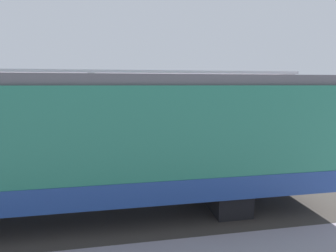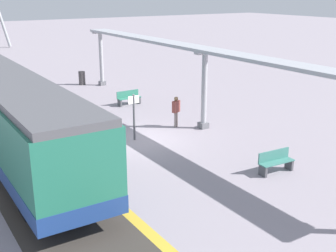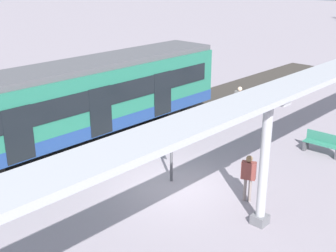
{
  "view_description": "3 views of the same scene",
  "coord_description": "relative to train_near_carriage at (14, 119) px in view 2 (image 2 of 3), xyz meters",
  "views": [
    {
      "loc": [
        -12.36,
        -1.64,
        3.25
      ],
      "look_at": [
        -1.12,
        -3.62,
        1.49
      ],
      "focal_mm": 28.59,
      "sensor_mm": 36.0,
      "label": 1
    },
    {
      "loc": [
        -9.33,
        -16.96,
        6.76
      ],
      "look_at": [
        0.07,
        -2.2,
        1.26
      ],
      "focal_mm": 46.32,
      "sensor_mm": 36.0,
      "label": 2
    },
    {
      "loc": [
        9.41,
        -10.36,
        7.25
      ],
      "look_at": [
        -1.38,
        1.21,
        1.55
      ],
      "focal_mm": 47.66,
      "sensor_mm": 36.0,
      "label": 3
    }
  ],
  "objects": [
    {
      "name": "ground_plane",
      "position": [
        5.6,
        -0.34,
        -1.83
      ],
      "size": [
        176.0,
        176.0,
        0.0
      ],
      "primitive_type": "plane",
      "color": "gray"
    },
    {
      "name": "bench_mid_platform",
      "position": [
        8.12,
        -6.42,
        -1.39
      ],
      "size": [
        1.52,
        0.52,
        0.86
      ],
      "color": "#3B7B6F",
      "rests_on": "ground"
    },
    {
      "name": "trackbed",
      "position": [
        -0.01,
        -0.34,
        -1.83
      ],
      "size": [
        3.2,
        43.89,
        0.01
      ],
      "primitive_type": "cube",
      "color": "#38332D",
      "rests_on": "ground"
    },
    {
      "name": "platform_info_sign",
      "position": [
        5.33,
        -0.14,
        -0.51
      ],
      "size": [
        0.56,
        0.1,
        2.2
      ],
      "color": "#4C4C51",
      "rests_on": "ground"
    },
    {
      "name": "trash_bin",
      "position": [
        7.97,
        13.02,
        -1.33
      ],
      "size": [
        0.48,
        0.48,
        1.0
      ],
      "primitive_type": "cylinder",
      "color": "#474243",
      "rests_on": "ground"
    },
    {
      "name": "canopy_beam",
      "position": [
        9.16,
        -0.26,
        2.16
      ],
      "size": [
        1.2,
        25.41,
        0.16
      ],
      "primitive_type": "cube",
      "color": "#A8AAB2",
      "rests_on": "canopy_pillar_nearest"
    },
    {
      "name": "tactile_edge_strip",
      "position": [
        1.78,
        -0.34,
        -1.83
      ],
      "size": [
        0.37,
        31.89,
        0.01
      ],
      "primitive_type": "cube",
      "color": "gold",
      "rests_on": "ground"
    },
    {
      "name": "canopy_pillar_third",
      "position": [
        9.16,
        12.04,
        0.15
      ],
      "size": [
        1.1,
        0.44,
        3.91
      ],
      "color": "slate",
      "rests_on": "ground"
    },
    {
      "name": "canopy_pillar_second",
      "position": [
        9.16,
        -0.42,
        0.15
      ],
      "size": [
        1.1,
        0.44,
        3.91
      ],
      "color": "slate",
      "rests_on": "ground"
    },
    {
      "name": "train_near_carriage",
      "position": [
        0.0,
        0.0,
        0.0
      ],
      "size": [
        2.65,
        14.57,
        3.48
      ],
      "color": "#236F58",
      "rests_on": "ground"
    },
    {
      "name": "passenger_waiting_near_edge",
      "position": [
        3.15,
        7.19,
        -0.79
      ],
      "size": [
        0.51,
        0.29,
        1.67
      ],
      "color": "black",
      "rests_on": "ground"
    },
    {
      "name": "bench_near_end",
      "position": [
        8.16,
        5.88,
        -1.39
      ],
      "size": [
        1.51,
        0.49,
        0.86
      ],
      "color": "#317B63",
      "rests_on": "ground"
    },
    {
      "name": "passenger_by_the_benches",
      "position": [
        8.1,
        0.5,
        -0.83
      ],
      "size": [
        0.51,
        0.37,
        1.6
      ],
      "color": "gray",
      "rests_on": "ground"
    }
  ]
}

